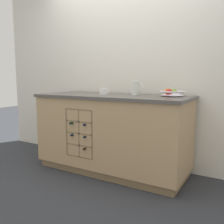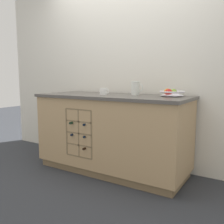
% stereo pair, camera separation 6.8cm
% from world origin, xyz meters
% --- Properties ---
extents(ground_plane, '(14.00, 14.00, 0.00)m').
position_xyz_m(ground_plane, '(0.00, 0.00, 0.00)').
color(ground_plane, '#2D3035').
extents(back_wall, '(4.40, 0.06, 2.55)m').
position_xyz_m(back_wall, '(0.00, 0.42, 1.27)').
color(back_wall, silver).
rests_on(back_wall, ground_plane).
extents(kitchen_island, '(1.86, 0.76, 0.94)m').
position_xyz_m(kitchen_island, '(-0.00, -0.00, 0.48)').
color(kitchen_island, olive).
rests_on(kitchen_island, ground_plane).
extents(fruit_bowl, '(0.28, 0.28, 0.09)m').
position_xyz_m(fruit_bowl, '(0.68, 0.15, 0.98)').
color(fruit_bowl, silver).
rests_on(fruit_bowl, kitchen_island).
extents(white_pitcher, '(0.15, 0.10, 0.16)m').
position_xyz_m(white_pitcher, '(0.26, 0.11, 1.02)').
color(white_pitcher, silver).
rests_on(white_pitcher, kitchen_island).
extents(ceramic_mug, '(0.13, 0.09, 0.08)m').
position_xyz_m(ceramic_mug, '(-0.11, -0.01, 0.98)').
color(ceramic_mug, white).
rests_on(ceramic_mug, kitchen_island).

